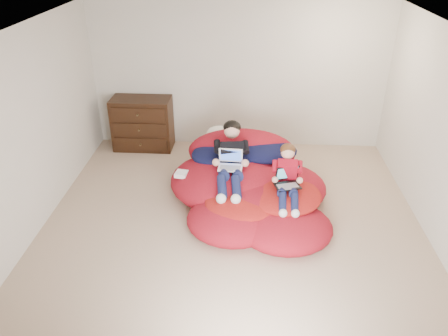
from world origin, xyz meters
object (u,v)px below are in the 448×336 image
Objects in this scene: laptop_white at (230,162)px; laptop_black at (287,180)px; older_boy at (231,156)px; beanbag_pile at (249,185)px; dresser at (143,124)px; younger_boy at (288,175)px.

laptop_black is at bearing -22.06° from laptop_white.
beanbag_pile is at bearing -18.45° from older_boy.
beanbag_pile is 7.19× the size of laptop_white.
younger_boy is at bearing -39.51° from dresser.
dresser is 0.82× the size of older_boy.
older_boy is at bearing 161.55° from beanbag_pile.
younger_boy is at bearing -20.32° from laptop_white.
younger_boy is at bearing -32.35° from beanbag_pile.
younger_boy is (0.76, -0.40, -0.06)m from older_boy.
dresser is 0.42× the size of beanbag_pile.
older_boy is at bearing -43.99° from dresser.
dresser is at bearing 140.49° from younger_boy.
older_boy reaches higher than dresser.
beanbag_pile is at bearing 6.45° from laptop_white.
dresser is 1.16× the size of younger_boy.
laptop_white is (1.61, -1.67, 0.18)m from dresser.
younger_boy is (0.49, -0.31, 0.36)m from beanbag_pile.
dresser reaches higher than beanbag_pile.
dresser is 2.50m from beanbag_pile.
laptop_black is (0.76, -0.43, -0.12)m from older_boy.
laptop_white is 0.91× the size of laptop_black.
laptop_white is at bearing 159.68° from younger_boy.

